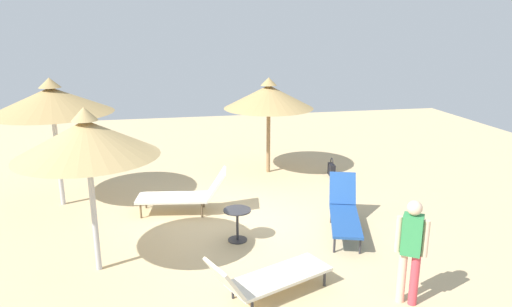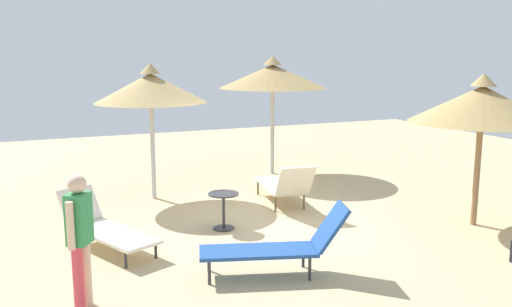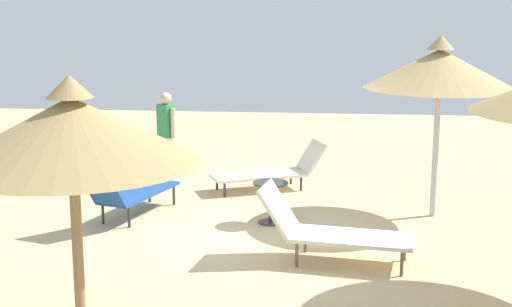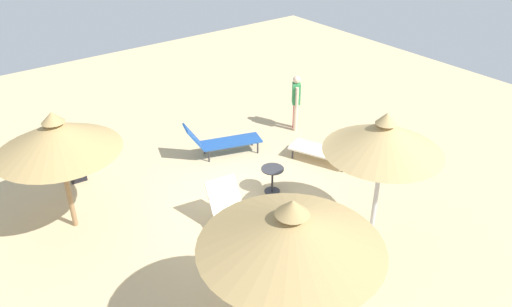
{
  "view_description": "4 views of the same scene",
  "coord_description": "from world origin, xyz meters",
  "px_view_note": "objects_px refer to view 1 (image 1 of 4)",
  "views": [
    {
      "loc": [
        -1.33,
        -9.25,
        4.1
      ],
      "look_at": [
        0.59,
        0.39,
        1.38
      ],
      "focal_mm": 32.86,
      "sensor_mm": 36.0,
      "label": 1
    },
    {
      "loc": [
        8.64,
        -4.11,
        3.05
      ],
      "look_at": [
        0.04,
        -0.35,
        1.32
      ],
      "focal_mm": 38.45,
      "sensor_mm": 36.0,
      "label": 2
    },
    {
      "loc": [
        -0.93,
        10.1,
        3.43
      ],
      "look_at": [
        0.13,
        -0.42,
        1.2
      ],
      "focal_mm": 52.66,
      "sensor_mm": 36.0,
      "label": 3
    },
    {
      "loc": [
        -7.84,
        5.46,
        6.81
      ],
      "look_at": [
        -0.36,
        -0.21,
        1.44
      ],
      "focal_mm": 35.56,
      "sensor_mm": 36.0,
      "label": 4
    }
  ],
  "objects_px": {
    "lounge_chair_edge": "(186,194)",
    "person_standing_front": "(411,246)",
    "parasol_umbrella_near_left": "(87,138)",
    "lounge_chair_far_left": "(344,211)",
    "parasol_umbrella_near_right": "(51,100)",
    "parasol_umbrella_center": "(269,97)",
    "lounge_chair_far_right": "(267,277)",
    "side_table_round": "(237,220)",
    "handbag": "(332,169)"
  },
  "relations": [
    {
      "from": "lounge_chair_edge",
      "to": "person_standing_front",
      "type": "height_order",
      "value": "person_standing_front"
    },
    {
      "from": "parasol_umbrella_near_left",
      "to": "lounge_chair_far_left",
      "type": "xyz_separation_m",
      "value": [
        4.74,
        0.65,
        -1.89
      ]
    },
    {
      "from": "parasol_umbrella_near_right",
      "to": "person_standing_front",
      "type": "relative_size",
      "value": 1.79
    },
    {
      "from": "parasol_umbrella_near_right",
      "to": "parasol_umbrella_center",
      "type": "bearing_deg",
      "value": 15.93
    },
    {
      "from": "parasol_umbrella_near_right",
      "to": "lounge_chair_edge",
      "type": "xyz_separation_m",
      "value": [
        2.83,
        -1.07,
        -2.02
      ]
    },
    {
      "from": "lounge_chair_edge",
      "to": "lounge_chair_far_right",
      "type": "bearing_deg",
      "value": -74.38
    },
    {
      "from": "parasol_umbrella_near_left",
      "to": "person_standing_front",
      "type": "bearing_deg",
      "value": -22.71
    },
    {
      "from": "parasol_umbrella_center",
      "to": "parasol_umbrella_near_right",
      "type": "height_order",
      "value": "parasol_umbrella_near_right"
    },
    {
      "from": "parasol_umbrella_center",
      "to": "lounge_chair_far_left",
      "type": "distance_m",
      "value": 4.59
    },
    {
      "from": "parasol_umbrella_near_left",
      "to": "lounge_chair_far_left",
      "type": "height_order",
      "value": "parasol_umbrella_near_left"
    },
    {
      "from": "lounge_chair_far_right",
      "to": "side_table_round",
      "type": "bearing_deg",
      "value": 93.54
    },
    {
      "from": "handbag",
      "to": "parasol_umbrella_near_right",
      "type": "bearing_deg",
      "value": -173.29
    },
    {
      "from": "lounge_chair_edge",
      "to": "handbag",
      "type": "height_order",
      "value": "lounge_chair_edge"
    },
    {
      "from": "side_table_round",
      "to": "parasol_umbrella_near_right",
      "type": "bearing_deg",
      "value": 144.1
    },
    {
      "from": "lounge_chair_far_right",
      "to": "side_table_round",
      "type": "xyz_separation_m",
      "value": [
        -0.13,
        2.05,
        0.09
      ]
    },
    {
      "from": "parasol_umbrella_near_right",
      "to": "handbag",
      "type": "distance_m",
      "value": 7.37
    },
    {
      "from": "side_table_round",
      "to": "parasol_umbrella_near_left",
      "type": "bearing_deg",
      "value": -165.84
    },
    {
      "from": "lounge_chair_far_left",
      "to": "lounge_chair_edge",
      "type": "relative_size",
      "value": 1.02
    },
    {
      "from": "parasol_umbrella_near_left",
      "to": "lounge_chair_far_right",
      "type": "xyz_separation_m",
      "value": [
        2.66,
        -1.41,
        -1.98
      ]
    },
    {
      "from": "lounge_chair_edge",
      "to": "person_standing_front",
      "type": "relative_size",
      "value": 1.25
    },
    {
      "from": "parasol_umbrella_near_left",
      "to": "parasol_umbrella_center",
      "type": "bearing_deg",
      "value": 49.81
    },
    {
      "from": "lounge_chair_far_left",
      "to": "person_standing_front",
      "type": "bearing_deg",
      "value": -90.53
    },
    {
      "from": "parasol_umbrella_center",
      "to": "lounge_chair_far_right",
      "type": "distance_m",
      "value": 6.68
    },
    {
      "from": "parasol_umbrella_near_left",
      "to": "handbag",
      "type": "height_order",
      "value": "parasol_umbrella_near_left"
    },
    {
      "from": "parasol_umbrella_near_right",
      "to": "person_standing_front",
      "type": "xyz_separation_m",
      "value": [
        5.91,
        -5.31,
        -1.52
      ]
    },
    {
      "from": "lounge_chair_far_right",
      "to": "lounge_chair_edge",
      "type": "xyz_separation_m",
      "value": [
        -1.03,
        3.68,
        0.1
      ]
    },
    {
      "from": "parasol_umbrella_near_left",
      "to": "lounge_chair_far_right",
      "type": "relative_size",
      "value": 1.34
    },
    {
      "from": "parasol_umbrella_near_left",
      "to": "handbag",
      "type": "bearing_deg",
      "value": 35.82
    },
    {
      "from": "lounge_chair_far_right",
      "to": "side_table_round",
      "type": "distance_m",
      "value": 2.06
    },
    {
      "from": "lounge_chair_far_left",
      "to": "parasol_umbrella_near_left",
      "type": "bearing_deg",
      "value": -172.21
    },
    {
      "from": "side_table_round",
      "to": "handbag",
      "type": "bearing_deg",
      "value": 47.46
    },
    {
      "from": "person_standing_front",
      "to": "side_table_round",
      "type": "relative_size",
      "value": 2.57
    },
    {
      "from": "parasol_umbrella_center",
      "to": "person_standing_front",
      "type": "xyz_separation_m",
      "value": [
        0.61,
        -6.82,
        -1.22
      ]
    },
    {
      "from": "parasol_umbrella_near_left",
      "to": "side_table_round",
      "type": "height_order",
      "value": "parasol_umbrella_near_left"
    },
    {
      "from": "person_standing_front",
      "to": "side_table_round",
      "type": "height_order",
      "value": "person_standing_front"
    },
    {
      "from": "lounge_chair_far_right",
      "to": "lounge_chair_far_left",
      "type": "bearing_deg",
      "value": 44.75
    },
    {
      "from": "parasol_umbrella_near_right",
      "to": "side_table_round",
      "type": "bearing_deg",
      "value": -35.9
    },
    {
      "from": "side_table_round",
      "to": "lounge_chair_far_right",
      "type": "bearing_deg",
      "value": -86.46
    },
    {
      "from": "parasol_umbrella_center",
      "to": "lounge_chair_far_right",
      "type": "relative_size",
      "value": 1.28
    },
    {
      "from": "lounge_chair_far_right",
      "to": "handbag",
      "type": "xyz_separation_m",
      "value": [
        3.1,
        5.57,
        -0.16
      ]
    },
    {
      "from": "lounge_chair_far_left",
      "to": "lounge_chair_edge",
      "type": "distance_m",
      "value": 3.51
    },
    {
      "from": "side_table_round",
      "to": "person_standing_front",
      "type": "bearing_deg",
      "value": -50.13
    },
    {
      "from": "lounge_chair_far_left",
      "to": "lounge_chair_far_right",
      "type": "height_order",
      "value": "lounge_chair_far_left"
    },
    {
      "from": "parasol_umbrella_near_left",
      "to": "person_standing_front",
      "type": "distance_m",
      "value": 5.29
    },
    {
      "from": "parasol_umbrella_center",
      "to": "lounge_chair_edge",
      "type": "height_order",
      "value": "parasol_umbrella_center"
    },
    {
      "from": "parasol_umbrella_near_right",
      "to": "lounge_chair_far_right",
      "type": "bearing_deg",
      "value": -50.93
    },
    {
      "from": "parasol_umbrella_near_right",
      "to": "person_standing_front",
      "type": "distance_m",
      "value": 8.09
    },
    {
      "from": "parasol_umbrella_near_right",
      "to": "lounge_chair_far_right",
      "type": "height_order",
      "value": "parasol_umbrella_near_right"
    },
    {
      "from": "lounge_chair_far_left",
      "to": "handbag",
      "type": "xyz_separation_m",
      "value": [
        1.02,
        3.51,
        -0.25
      ]
    },
    {
      "from": "parasol_umbrella_center",
      "to": "person_standing_front",
      "type": "height_order",
      "value": "parasol_umbrella_center"
    }
  ]
}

